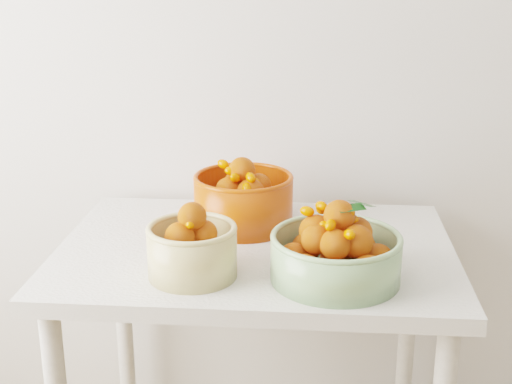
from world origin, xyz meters
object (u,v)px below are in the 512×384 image
Objects in this scene: table at (256,280)px; bowl_green at (336,253)px; bowl_cream at (192,249)px; bowl_orange at (243,199)px.

bowl_green reaches higher than table.
bowl_cream reaches higher than table.
bowl_green is 1.12× the size of bowl_orange.
table is 2.84× the size of bowl_orange.
table is 0.28m from bowl_cream.
table is 0.23m from bowl_orange.
bowl_green is (0.20, -0.18, 0.16)m from table.
table is at bearing -72.35° from bowl_orange.
bowl_orange reaches higher than table.
bowl_green is at bearing -53.37° from bowl_orange.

